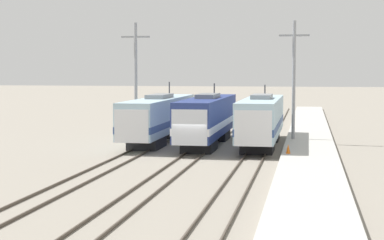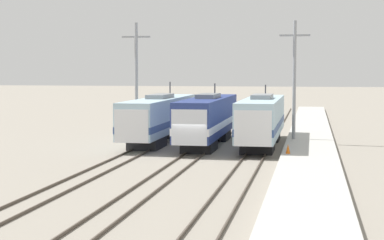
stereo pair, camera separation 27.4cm
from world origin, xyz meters
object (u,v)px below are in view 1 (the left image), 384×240
Objects in this scene: locomotive_center at (207,119)px; catenary_tower_right at (294,79)px; locomotive_far_left at (158,118)px; locomotive_far_right at (261,120)px; traffic_cone at (288,149)px; catenary_tower_left at (136,79)px.

locomotive_center is 8.47m from catenary_tower_right.
locomotive_far_left reaches higher than locomotive_center.
locomotive_far_right is at bearing -131.40° from catenary_tower_right.
catenary_tower_right is at bearing 48.60° from locomotive_far_right.
traffic_cone is at bearing -70.96° from locomotive_far_right.
locomotive_center is at bearing -177.37° from locomotive_far_right.
catenary_tower_right reaches higher than locomotive_center.
locomotive_center is 1.62× the size of catenary_tower_left.
locomotive_far_left is at bearing -172.44° from catenary_tower_right.
locomotive_center is 8.36m from catenary_tower_left.
catenary_tower_left reaches higher than locomotive_center.
catenary_tower_left is (-11.55, 2.92, 3.35)m from locomotive_far_right.
catenary_tower_left reaches higher than locomotive_far_left.
locomotive_far_left reaches higher than traffic_cone.
catenary_tower_left is at bearing 155.91° from locomotive_center.
catenary_tower_right reaches higher than traffic_cone.
catenary_tower_left reaches higher than traffic_cone.
locomotive_center is 25.14× the size of traffic_cone.
locomotive_far_right is at bearing 109.04° from traffic_cone.
locomotive_far_left is 27.02× the size of traffic_cone.
locomotive_center is 1.01× the size of locomotive_far_right.
locomotive_far_right is (9.10, -1.37, 0.04)m from locomotive_far_left.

